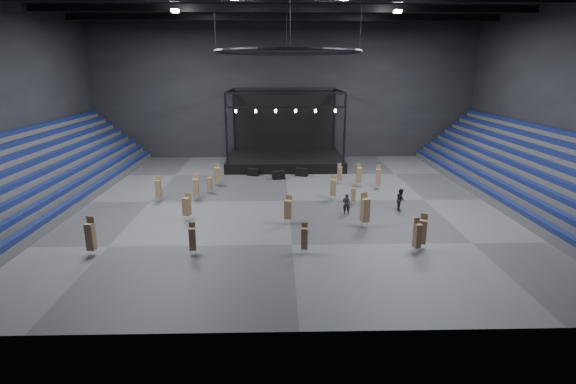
{
  "coord_description": "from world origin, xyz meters",
  "views": [
    {
      "loc": [
        -0.98,
        -39.13,
        11.72
      ],
      "look_at": [
        -0.06,
        -2.0,
        1.4
      ],
      "focal_mm": 28.0,
      "sensor_mm": 36.0,
      "label": 1
    }
  ],
  "objects_px": {
    "chair_stack_14": "(304,238)",
    "chair_stack_1": "(158,188)",
    "stage": "(285,153)",
    "chair_stack_9": "(91,236)",
    "chair_stack_7": "(218,174)",
    "crew_member": "(401,199)",
    "chair_stack_4": "(359,175)",
    "chair_stack_10": "(417,235)",
    "chair_stack_8": "(187,206)",
    "chair_stack_3": "(210,183)",
    "chair_stack_15": "(340,173)",
    "chair_stack_16": "(365,209)",
    "flight_case_right": "(302,172)",
    "chair_stack_0": "(288,209)",
    "flight_case_left": "(253,172)",
    "man_center": "(346,204)",
    "chair_stack_5": "(196,186)",
    "chair_stack_11": "(193,238)",
    "chair_stack_13": "(333,187)",
    "chair_stack_6": "(378,177)",
    "chair_stack_2": "(423,231)",
    "chair_stack_12": "(353,194)"
  },
  "relations": [
    {
      "from": "chair_stack_5",
      "to": "chair_stack_4",
      "type": "bearing_deg",
      "value": 13.1
    },
    {
      "from": "stage",
      "to": "chair_stack_9",
      "type": "relative_size",
      "value": 5.33
    },
    {
      "from": "flight_case_left",
      "to": "chair_stack_15",
      "type": "height_order",
      "value": "chair_stack_15"
    },
    {
      "from": "chair_stack_4",
      "to": "chair_stack_10",
      "type": "distance_m",
      "value": 16.96
    },
    {
      "from": "flight_case_left",
      "to": "chair_stack_5",
      "type": "relative_size",
      "value": 0.53
    },
    {
      "from": "chair_stack_5",
      "to": "chair_stack_7",
      "type": "height_order",
      "value": "chair_stack_5"
    },
    {
      "from": "chair_stack_14",
      "to": "chair_stack_1",
      "type": "bearing_deg",
      "value": 139.58
    },
    {
      "from": "chair_stack_5",
      "to": "chair_stack_16",
      "type": "distance_m",
      "value": 15.99
    },
    {
      "from": "stage",
      "to": "chair_stack_0",
      "type": "height_order",
      "value": "stage"
    },
    {
      "from": "chair_stack_4",
      "to": "chair_stack_9",
      "type": "bearing_deg",
      "value": -139.15
    },
    {
      "from": "flight_case_left",
      "to": "chair_stack_11",
      "type": "relative_size",
      "value": 0.57
    },
    {
      "from": "chair_stack_7",
      "to": "chair_stack_16",
      "type": "xyz_separation_m",
      "value": [
        12.71,
        -12.76,
        0.18
      ]
    },
    {
      "from": "stage",
      "to": "chair_stack_3",
      "type": "height_order",
      "value": "stage"
    },
    {
      "from": "chair_stack_3",
      "to": "crew_member",
      "type": "bearing_deg",
      "value": -10.0
    },
    {
      "from": "flight_case_right",
      "to": "chair_stack_13",
      "type": "bearing_deg",
      "value": -75.84
    },
    {
      "from": "chair_stack_7",
      "to": "crew_member",
      "type": "height_order",
      "value": "chair_stack_7"
    },
    {
      "from": "chair_stack_6",
      "to": "chair_stack_15",
      "type": "relative_size",
      "value": 1.12
    },
    {
      "from": "chair_stack_10",
      "to": "crew_member",
      "type": "xyz_separation_m",
      "value": [
        1.37,
        9.04,
        -0.26
      ]
    },
    {
      "from": "chair_stack_1",
      "to": "chair_stack_13",
      "type": "bearing_deg",
      "value": 2.29
    },
    {
      "from": "chair_stack_9",
      "to": "chair_stack_14",
      "type": "distance_m",
      "value": 13.69
    },
    {
      "from": "stage",
      "to": "chair_stack_1",
      "type": "bearing_deg",
      "value": -126.05
    },
    {
      "from": "flight_case_left",
      "to": "chair_stack_13",
      "type": "distance_m",
      "value": 12.48
    },
    {
      "from": "flight_case_left",
      "to": "man_center",
      "type": "relative_size",
      "value": 0.7
    },
    {
      "from": "chair_stack_13",
      "to": "chair_stack_14",
      "type": "bearing_deg",
      "value": -95.98
    },
    {
      "from": "stage",
      "to": "chair_stack_16",
      "type": "xyz_separation_m",
      "value": [
        5.63,
        -23.29,
        -0.05
      ]
    },
    {
      "from": "flight_case_right",
      "to": "chair_stack_0",
      "type": "xyz_separation_m",
      "value": [
        -1.9,
        -15.91,
        0.77
      ]
    },
    {
      "from": "chair_stack_10",
      "to": "man_center",
      "type": "height_order",
      "value": "chair_stack_10"
    },
    {
      "from": "crew_member",
      "to": "chair_stack_0",
      "type": "bearing_deg",
      "value": 115.72
    },
    {
      "from": "chair_stack_9",
      "to": "chair_stack_10",
      "type": "distance_m",
      "value": 21.04
    },
    {
      "from": "flight_case_left",
      "to": "chair_stack_13",
      "type": "xyz_separation_m",
      "value": [
        7.79,
        -9.72,
        0.79
      ]
    },
    {
      "from": "flight_case_left",
      "to": "chair_stack_9",
      "type": "xyz_separation_m",
      "value": [
        -9.27,
        -22.02,
        0.93
      ]
    },
    {
      "from": "flight_case_right",
      "to": "chair_stack_0",
      "type": "height_order",
      "value": "chair_stack_0"
    },
    {
      "from": "chair_stack_11",
      "to": "chair_stack_10",
      "type": "bearing_deg",
      "value": -4.0
    },
    {
      "from": "chair_stack_12",
      "to": "chair_stack_13",
      "type": "height_order",
      "value": "chair_stack_13"
    },
    {
      "from": "chair_stack_2",
      "to": "chair_stack_8",
      "type": "bearing_deg",
      "value": -175.26
    },
    {
      "from": "chair_stack_4",
      "to": "chair_stack_8",
      "type": "height_order",
      "value": "chair_stack_4"
    },
    {
      "from": "chair_stack_0",
      "to": "chair_stack_15",
      "type": "distance_m",
      "value": 13.58
    },
    {
      "from": "chair_stack_3",
      "to": "chair_stack_15",
      "type": "xyz_separation_m",
      "value": [
        13.0,
        3.28,
        0.13
      ]
    },
    {
      "from": "chair_stack_6",
      "to": "chair_stack_1",
      "type": "bearing_deg",
      "value": -161.92
    },
    {
      "from": "chair_stack_9",
      "to": "stage",
      "type": "bearing_deg",
      "value": 71.56
    },
    {
      "from": "chair_stack_3",
      "to": "chair_stack_13",
      "type": "xyz_separation_m",
      "value": [
        11.61,
        -2.56,
        0.22
      ]
    },
    {
      "from": "chair_stack_3",
      "to": "chair_stack_4",
      "type": "xyz_separation_m",
      "value": [
        14.78,
        2.08,
        0.24
      ]
    },
    {
      "from": "chair_stack_14",
      "to": "chair_stack_3",
      "type": "bearing_deg",
      "value": 122.88
    },
    {
      "from": "chair_stack_9",
      "to": "man_center",
      "type": "bearing_deg",
      "value": 30.57
    },
    {
      "from": "stage",
      "to": "chair_stack_11",
      "type": "relative_size",
      "value": 6.45
    },
    {
      "from": "chair_stack_5",
      "to": "chair_stack_10",
      "type": "height_order",
      "value": "same"
    },
    {
      "from": "chair_stack_10",
      "to": "chair_stack_12",
      "type": "distance_m",
      "value": 11.06
    },
    {
      "from": "chair_stack_2",
      "to": "chair_stack_10",
      "type": "xyz_separation_m",
      "value": [
        -0.56,
        -0.62,
        -0.05
      ]
    },
    {
      "from": "chair_stack_7",
      "to": "man_center",
      "type": "relative_size",
      "value": 1.28
    },
    {
      "from": "chair_stack_14",
      "to": "man_center",
      "type": "relative_size",
      "value": 1.18
    }
  ]
}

